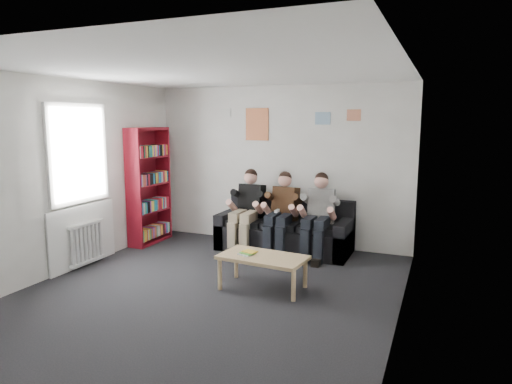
# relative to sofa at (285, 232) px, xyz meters

# --- Properties ---
(room_shell) EXTENTS (5.00, 5.00, 5.00)m
(room_shell) POSITION_rel_sofa_xyz_m (-0.26, -2.09, 1.05)
(room_shell) COLOR black
(room_shell) RESTS_ON ground
(sofa) EXTENTS (2.15, 0.88, 0.83)m
(sofa) POSITION_rel_sofa_xyz_m (0.00, 0.00, 0.00)
(sofa) COLOR black
(sofa) RESTS_ON ground
(bookshelf) EXTENTS (0.30, 0.90, 2.00)m
(bookshelf) POSITION_rel_sofa_xyz_m (-2.33, -0.44, 0.70)
(bookshelf) COLOR maroon
(bookshelf) RESTS_ON ground
(coffee_table) EXTENTS (1.08, 0.59, 0.43)m
(coffee_table) POSITION_rel_sofa_xyz_m (0.31, -1.76, 0.08)
(coffee_table) COLOR tan
(coffee_table) RESTS_ON ground
(game_cases) EXTENTS (0.21, 0.18, 0.04)m
(game_cases) POSITION_rel_sofa_xyz_m (0.11, -1.79, 0.15)
(game_cases) COLOR silver
(game_cases) RESTS_ON coffee_table
(person_left) EXTENTS (0.41, 0.87, 1.32)m
(person_left) POSITION_rel_sofa_xyz_m (-0.60, -0.20, 0.36)
(person_left) COLOR black
(person_left) RESTS_ON sofa
(person_middle) EXTENTS (0.40, 0.86, 1.31)m
(person_middle) POSITION_rel_sofa_xyz_m (0.00, -0.20, 0.35)
(person_middle) COLOR #4F311A
(person_middle) RESTS_ON sofa
(person_right) EXTENTS (0.40, 0.87, 1.32)m
(person_right) POSITION_rel_sofa_xyz_m (0.60, -0.20, 0.36)
(person_right) COLOR silver
(person_right) RESTS_ON sofa
(radiator) EXTENTS (0.10, 0.64, 0.60)m
(radiator) POSITION_rel_sofa_xyz_m (-2.41, -1.89, 0.05)
(radiator) COLOR white
(radiator) RESTS_ON ground
(window) EXTENTS (0.05, 1.30, 2.36)m
(window) POSITION_rel_sofa_xyz_m (-2.48, -1.89, 0.73)
(window) COLOR white
(window) RESTS_ON room_shell
(poster_large) EXTENTS (0.42, 0.01, 0.55)m
(poster_large) POSITION_rel_sofa_xyz_m (-0.66, 0.40, 1.75)
(poster_large) COLOR gold
(poster_large) RESTS_ON room_shell
(poster_blue) EXTENTS (0.25, 0.01, 0.20)m
(poster_blue) POSITION_rel_sofa_xyz_m (0.49, 0.40, 1.85)
(poster_blue) COLOR #3A8EC7
(poster_blue) RESTS_ON room_shell
(poster_pink) EXTENTS (0.22, 0.01, 0.18)m
(poster_pink) POSITION_rel_sofa_xyz_m (0.99, 0.40, 1.90)
(poster_pink) COLOR #B6396A
(poster_pink) RESTS_ON room_shell
(poster_sign) EXTENTS (0.20, 0.01, 0.14)m
(poster_sign) POSITION_rel_sofa_xyz_m (-1.26, 0.40, 1.95)
(poster_sign) COLOR silver
(poster_sign) RESTS_ON room_shell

